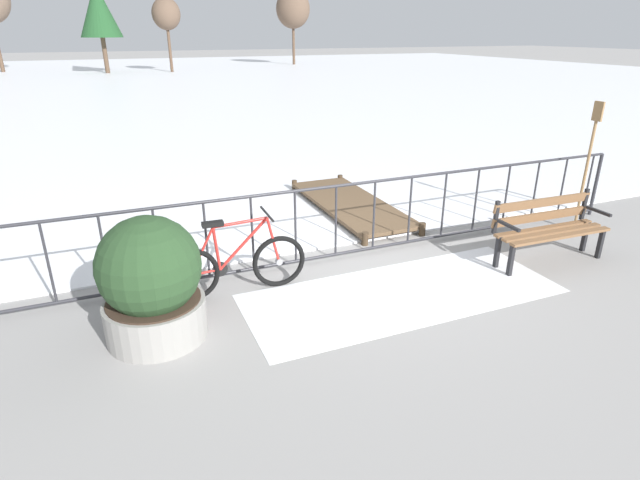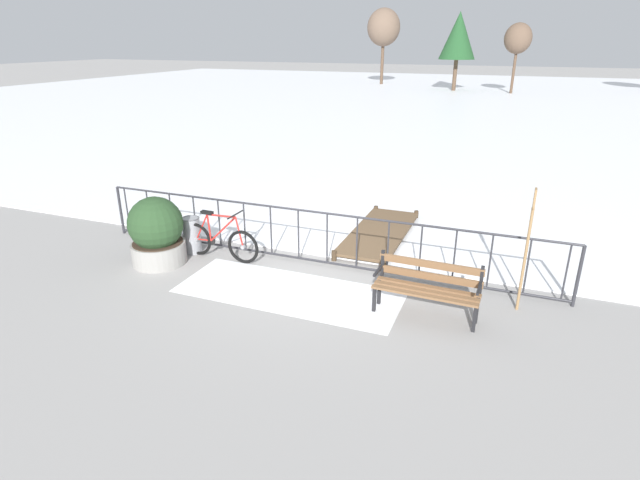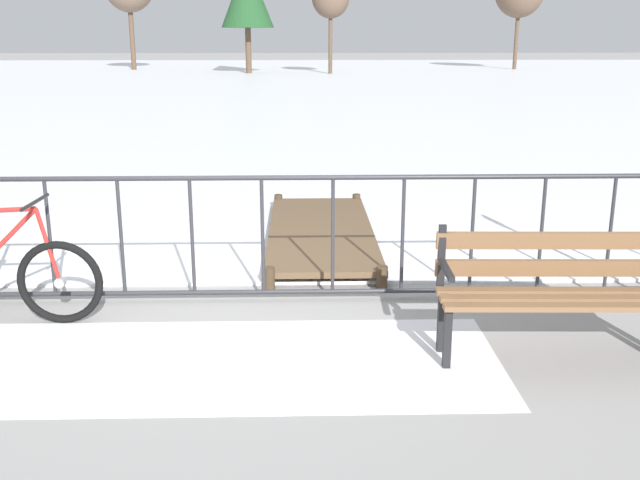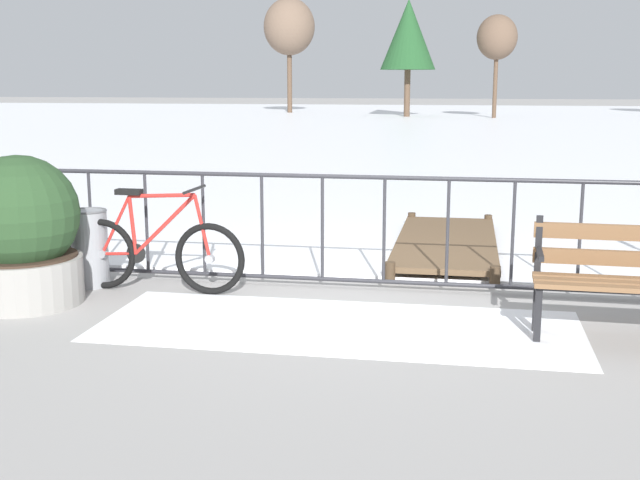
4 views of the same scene
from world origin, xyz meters
The scene contains 13 objects.
ground_plane centered at (0.00, 0.00, 0.00)m, with size 160.00×160.00×0.00m, color gray.
frozen_pond centered at (0.00, 28.40, 0.01)m, with size 80.00×56.00×0.03m, color white.
snow_patch centered at (0.05, -1.20, 0.00)m, with size 3.81×1.48×0.01m, color white.
railing_fence centered at (0.00, 0.00, 0.56)m, with size 9.06×0.06×1.07m.
bicycle_near_railing centered at (-1.77, -0.42, 0.37)m, with size 1.71×0.52×0.97m.
park_bench centered at (2.34, -1.10, 0.51)m, with size 1.61×0.53×0.89m.
planter_with_shrub centered at (-2.75, -1.00, 0.62)m, with size 1.02×1.02×1.30m.
trash_bin centered at (-2.45, -0.34, 0.37)m, with size 0.35×0.35×0.73m.
oar_upright centered at (3.67, -0.43, 1.14)m, with size 0.04×0.16×1.98m.
wooden_dock centered at (0.82, 1.80, 0.12)m, with size 1.10×3.10×0.20m.
tree_west_mid centered at (2.28, 35.27, 3.97)m, with size 2.01×2.01×5.12m.
tree_centre centered at (13.78, 40.21, 4.64)m, with size 2.96×2.96×6.29m.
tree_east_mid centered at (-2.19, 35.98, 4.19)m, with size 2.86×2.86×6.00m.
Camera 1 is at (-2.94, -5.78, 2.93)m, focal length 28.49 mm.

